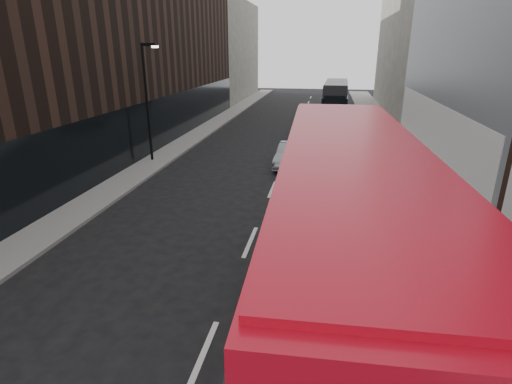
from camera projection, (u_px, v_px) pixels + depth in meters
The scene contains 11 objects.
sidewalk_right at pixel (393, 146), 29.43m from camera, with size 3.00×80.00×0.15m, color slate.
sidewalk_left at pixel (192, 138), 31.98m from camera, with size 2.00×80.00×0.15m, color slate.
building_victorian at pixel (415, 21), 43.16m from camera, with size 6.50×24.00×21.00m.
building_left_mid at pixel (168, 47), 34.84m from camera, with size 5.00×24.00×14.00m, color black.
building_left_far at pixel (228, 51), 55.40m from camera, with size 5.00×20.00×13.00m, color #635E57.
street_lamp at pixel (148, 95), 24.14m from camera, with size 1.06×0.22×7.00m.
red_bus at pixel (346, 239), 8.94m from camera, with size 3.36×12.54×5.02m.
grey_bus at pixel (336, 97), 44.03m from camera, with size 2.87×10.80×3.46m.
car_a at pixel (316, 193), 18.05m from camera, with size 1.55×3.86×1.32m, color black.
car_b at pixel (291, 155), 24.40m from camera, with size 1.48×4.23×1.40m, color #909498.
car_c at pixel (307, 128), 32.19m from camera, with size 2.19×5.39×1.57m, color black.
Camera 1 is at (2.55, -5.18, 6.81)m, focal length 28.00 mm.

